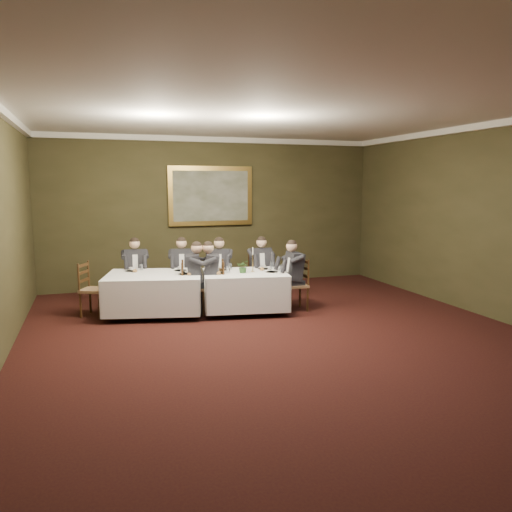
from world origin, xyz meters
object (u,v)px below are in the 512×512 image
chair_sec_backleft (136,290)px  centerpiece (243,266)px  table_main (245,289)px  chair_sec_endleft (94,301)px  table_second (154,291)px  chair_main_endleft (193,299)px  chair_main_backleft (220,289)px  chair_sec_endright (214,298)px  painting (211,196)px  chair_sec_backright (182,289)px  diner_sec_backright (182,278)px  chair_main_backright (260,288)px  candlestick (253,262)px  diner_main_backright (260,277)px  diner_main_backleft (220,278)px  diner_main_endleft (193,287)px  diner_main_endright (295,284)px  diner_sec_endright (213,286)px  chair_main_endright (296,295)px  diner_sec_backleft (136,279)px

chair_sec_backleft → centerpiece: bearing=146.5°
table_main → chair_sec_endleft: bearing=167.7°
table_second → chair_main_endleft: (0.68, -0.17, -0.17)m
chair_main_backleft → chair_sec_endright: 0.83m
table_second → painting: size_ratio=0.99×
chair_sec_backright → chair_sec_endleft: bearing=27.0°
painting → chair_sec_endright: bearing=-102.4°
table_second → diner_sec_backright: size_ratio=1.48×
chair_main_backright → painting: size_ratio=0.50×
table_main → candlestick: size_ratio=3.67×
chair_sec_endright → chair_main_endleft: bearing=90.7°
diner_main_backright → centerpiece: 1.04m
chair_sec_endright → chair_sec_endleft: bearing=88.9°
diner_main_backleft → diner_main_endleft: (-0.68, -0.68, 0.00)m
table_second → chair_sec_endleft: 1.11m
chair_sec_backright → chair_sec_endleft: size_ratio=1.00×
diner_main_endright → diner_sec_endright: size_ratio=1.00×
diner_main_endleft → painting: bearing=170.2°
chair_main_backleft → diner_sec_endright: (-0.32, -0.77, 0.23)m
candlestick → chair_sec_endleft: bearing=168.7°
centerpiece → table_second: bearing=166.2°
table_second → diner_main_backleft: 1.47m
chair_main_backright → chair_main_endright: same height
diner_main_endleft → diner_sec_backright: (-0.04, 0.92, 0.00)m
diner_main_backright → chair_main_endleft: (-1.52, -0.54, -0.23)m
chair_main_backright → centerpiece: centerpiece is taller
chair_sec_endright → chair_main_endright: bearing=-87.3°
chair_main_endright → centerpiece: size_ratio=3.88×
diner_main_backleft → chair_main_backright: (0.82, -0.13, -0.23)m
chair_sec_backleft → table_second: bearing=107.4°
diner_main_backleft → chair_sec_endleft: size_ratio=1.35×
diner_main_endright → chair_sec_endleft: 3.77m
diner_sec_backleft → centerpiece: diner_sec_backleft is taller
chair_sec_endright → painting: size_ratio=0.50×
diner_sec_backright → candlestick: size_ratio=2.83×
diner_main_backright → table_second: bearing=11.4°
chair_main_backleft → diner_sec_backright: 0.80m
table_second → chair_main_backleft: size_ratio=1.99×
chair_sec_endright → chair_sec_endleft: same height
diner_sec_backleft → diner_sec_backright: (0.91, -0.21, 0.00)m
chair_main_backleft → candlestick: (0.43, -0.84, 0.66)m
diner_sec_backleft → chair_sec_endleft: 1.11m
chair_main_backright → centerpiece: bearing=54.4°
chair_main_endleft → diner_sec_endright: size_ratio=0.74×
chair_main_backleft → centerpiece: bearing=122.7°
diner_main_backleft → diner_main_endright: bearing=159.4°
diner_main_endright → diner_main_backleft: bearing=51.4°
chair_sec_backright → chair_main_endleft: bearing=102.2°
diner_main_endleft → diner_sec_backright: bearing=-166.7°
diner_main_backleft → chair_sec_endright: diner_main_backleft is taller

